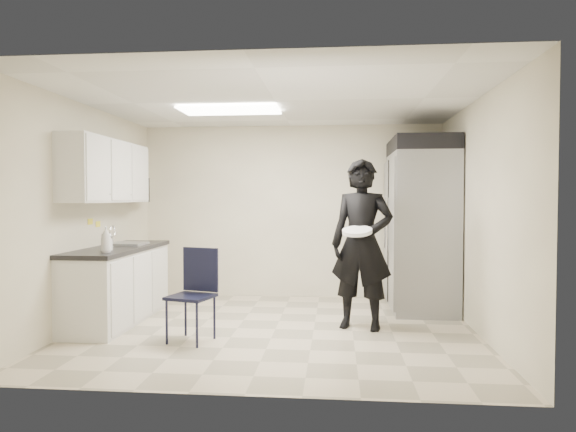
# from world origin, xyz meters

# --- Properties ---
(floor) EXTENTS (4.50, 4.50, 0.00)m
(floor) POSITION_xyz_m (0.00, 0.00, 0.00)
(floor) COLOR #BFB196
(floor) RESTS_ON ground
(ceiling) EXTENTS (4.50, 4.50, 0.00)m
(ceiling) POSITION_xyz_m (0.00, 0.00, 2.60)
(ceiling) COLOR silver
(ceiling) RESTS_ON back_wall
(back_wall) EXTENTS (4.50, 0.00, 4.50)m
(back_wall) POSITION_xyz_m (0.00, 2.00, 1.30)
(back_wall) COLOR beige
(back_wall) RESTS_ON floor
(left_wall) EXTENTS (0.00, 4.00, 4.00)m
(left_wall) POSITION_xyz_m (-2.25, 0.00, 1.30)
(left_wall) COLOR beige
(left_wall) RESTS_ON floor
(right_wall) EXTENTS (0.00, 4.00, 4.00)m
(right_wall) POSITION_xyz_m (2.25, 0.00, 1.30)
(right_wall) COLOR beige
(right_wall) RESTS_ON floor
(ceiling_panel) EXTENTS (1.20, 0.60, 0.02)m
(ceiling_panel) POSITION_xyz_m (-0.60, 0.40, 2.57)
(ceiling_panel) COLOR white
(ceiling_panel) RESTS_ON ceiling
(lower_counter) EXTENTS (0.60, 1.90, 0.86)m
(lower_counter) POSITION_xyz_m (-1.95, 0.20, 0.43)
(lower_counter) COLOR silver
(lower_counter) RESTS_ON floor
(countertop) EXTENTS (0.64, 1.95, 0.05)m
(countertop) POSITION_xyz_m (-1.95, 0.20, 0.89)
(countertop) COLOR black
(countertop) RESTS_ON lower_counter
(sink) EXTENTS (0.42, 0.40, 0.14)m
(sink) POSITION_xyz_m (-1.93, 0.45, 0.87)
(sink) COLOR gray
(sink) RESTS_ON countertop
(faucet) EXTENTS (0.02, 0.02, 0.24)m
(faucet) POSITION_xyz_m (-2.13, 0.45, 1.02)
(faucet) COLOR silver
(faucet) RESTS_ON countertop
(upper_cabinets) EXTENTS (0.35, 1.80, 0.75)m
(upper_cabinets) POSITION_xyz_m (-2.08, 0.20, 1.83)
(upper_cabinets) COLOR silver
(upper_cabinets) RESTS_ON left_wall
(towel_dispenser) EXTENTS (0.22, 0.30, 0.35)m
(towel_dispenser) POSITION_xyz_m (-2.14, 1.35, 1.62)
(towel_dispenser) COLOR black
(towel_dispenser) RESTS_ON left_wall
(notice_sticker_left) EXTENTS (0.00, 0.12, 0.07)m
(notice_sticker_left) POSITION_xyz_m (-2.24, 0.10, 1.22)
(notice_sticker_left) COLOR yellow
(notice_sticker_left) RESTS_ON left_wall
(notice_sticker_right) EXTENTS (0.00, 0.12, 0.07)m
(notice_sticker_right) POSITION_xyz_m (-2.24, 0.30, 1.18)
(notice_sticker_right) COLOR yellow
(notice_sticker_right) RESTS_ON left_wall
(commercial_fridge) EXTENTS (0.80, 1.35, 2.10)m
(commercial_fridge) POSITION_xyz_m (1.83, 1.27, 1.05)
(commercial_fridge) COLOR gray
(commercial_fridge) RESTS_ON floor
(fridge_compressor) EXTENTS (0.80, 1.35, 0.20)m
(fridge_compressor) POSITION_xyz_m (1.83, 1.27, 2.20)
(fridge_compressor) COLOR black
(fridge_compressor) RESTS_ON commercial_fridge
(folding_chair) EXTENTS (0.52, 0.52, 0.94)m
(folding_chair) POSITION_xyz_m (-0.82, -0.59, 0.47)
(folding_chair) COLOR black
(folding_chair) RESTS_ON floor
(man_tuxedo) EXTENTS (0.81, 0.64, 1.95)m
(man_tuxedo) POSITION_xyz_m (0.99, 0.13, 0.97)
(man_tuxedo) COLOR black
(man_tuxedo) RESTS_ON floor
(bucket_lid) EXTENTS (0.40, 0.40, 0.04)m
(bucket_lid) POSITION_xyz_m (0.92, -0.11, 1.14)
(bucket_lid) COLOR silver
(bucket_lid) RESTS_ON man_tuxedo
(soap_bottle_a) EXTENTS (0.14, 0.14, 0.29)m
(soap_bottle_a) POSITION_xyz_m (-1.80, -0.44, 1.05)
(soap_bottle_a) COLOR white
(soap_bottle_a) RESTS_ON countertop
(soap_bottle_b) EXTENTS (0.11, 0.11, 0.20)m
(soap_bottle_b) POSITION_xyz_m (-1.88, -0.25, 1.01)
(soap_bottle_b) COLOR #A8A8B4
(soap_bottle_b) RESTS_ON countertop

